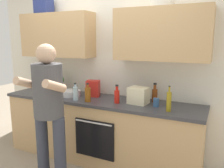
# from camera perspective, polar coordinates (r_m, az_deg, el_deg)

# --- Properties ---
(ground_plane) EXTENTS (12.00, 12.00, 0.00)m
(ground_plane) POSITION_cam_1_polar(r_m,az_deg,el_deg) (3.58, -3.17, -17.77)
(ground_plane) COLOR gray
(back_wall_unit) EXTENTS (4.00, 0.38, 2.50)m
(back_wall_unit) POSITION_cam_1_polar(r_m,az_deg,el_deg) (3.39, -1.27, 7.26)
(back_wall_unit) COLOR silver
(back_wall_unit) RESTS_ON ground
(counter) EXTENTS (2.84, 0.67, 0.90)m
(counter) POSITION_cam_1_polar(r_m,az_deg,el_deg) (3.38, -3.25, -11.05)
(counter) COLOR tan
(counter) RESTS_ON ground
(person_standing) EXTENTS (0.49, 0.45, 1.67)m
(person_standing) POSITION_cam_1_polar(r_m,az_deg,el_deg) (2.76, -15.31, -4.83)
(person_standing) COLOR #383D4C
(person_standing) RESTS_ON ground
(bottle_hotsauce) EXTENTS (0.07, 0.07, 0.24)m
(bottle_hotsauce) POSITION_cam_1_polar(r_m,az_deg,el_deg) (3.01, 1.21, -2.88)
(bottle_hotsauce) COLOR red
(bottle_hotsauce) RESTS_ON counter
(bottle_juice) EXTENTS (0.05, 0.05, 0.31)m
(bottle_juice) POSITION_cam_1_polar(r_m,az_deg,el_deg) (3.59, -13.81, -0.36)
(bottle_juice) COLOR orange
(bottle_juice) RESTS_ON counter
(bottle_oil) EXTENTS (0.06, 0.06, 0.30)m
(bottle_oil) POSITION_cam_1_polar(r_m,az_deg,el_deg) (2.74, 13.76, -4.12)
(bottle_oil) COLOR olive
(bottle_oil) RESTS_ON counter
(bottle_water) EXTENTS (0.07, 0.07, 0.24)m
(bottle_water) POSITION_cam_1_polar(r_m,az_deg,el_deg) (3.19, -8.93, -2.24)
(bottle_water) COLOR silver
(bottle_water) RESTS_ON counter
(bottle_vinegar) EXTENTS (0.07, 0.07, 0.25)m
(bottle_vinegar) POSITION_cam_1_polar(r_m,az_deg,el_deg) (3.11, 10.41, -2.55)
(bottle_vinegar) COLOR brown
(bottle_vinegar) RESTS_ON counter
(bottle_syrup) EXTENTS (0.08, 0.08, 0.25)m
(bottle_syrup) POSITION_cam_1_polar(r_m,az_deg,el_deg) (3.09, -5.97, -2.53)
(bottle_syrup) COLOR #8C4C14
(bottle_syrup) RESTS_ON counter
(cup_tea) EXTENTS (0.07, 0.07, 0.10)m
(cup_tea) POSITION_cam_1_polar(r_m,az_deg,el_deg) (2.91, 10.75, -4.47)
(cup_tea) COLOR #33598C
(cup_tea) RESTS_ON counter
(mixing_bowl) EXTENTS (0.29, 0.29, 0.08)m
(mixing_bowl) POSITION_cam_1_polar(r_m,az_deg,el_deg) (3.45, -10.08, -2.23)
(mixing_bowl) COLOR silver
(mixing_bowl) RESTS_ON counter
(knife_block) EXTENTS (0.10, 0.14, 0.28)m
(knife_block) POSITION_cam_1_polar(r_m,az_deg,el_deg) (3.81, -16.03, -0.16)
(knife_block) COLOR brown
(knife_block) RESTS_ON counter
(potted_herb) EXTENTS (0.16, 0.16, 0.27)m
(potted_herb) POSITION_cam_1_polar(r_m,az_deg,el_deg) (3.73, -12.87, 0.31)
(potted_herb) COLOR #9E6647
(potted_herb) RESTS_ON counter
(grocery_bag_rice) EXTENTS (0.26, 0.23, 0.21)m
(grocery_bag_rice) POSITION_cam_1_polar(r_m,az_deg,el_deg) (3.01, 6.52, -2.82)
(grocery_bag_rice) COLOR beige
(grocery_bag_rice) RESTS_ON counter
(grocery_bag_crisps) EXTENTS (0.22, 0.19, 0.23)m
(grocery_bag_crisps) POSITION_cam_1_polar(r_m,az_deg,el_deg) (3.37, -4.65, -1.09)
(grocery_bag_crisps) COLOR red
(grocery_bag_crisps) RESTS_ON counter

